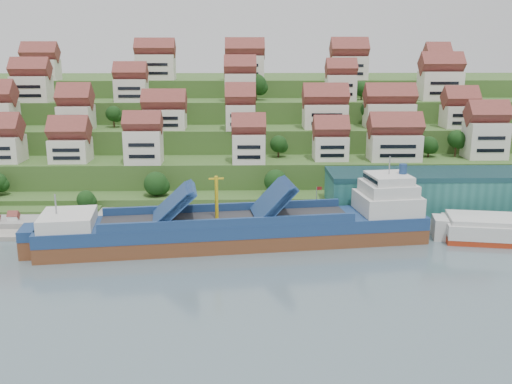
{
  "coord_description": "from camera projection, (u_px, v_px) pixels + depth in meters",
  "views": [
    {
      "loc": [
        0.38,
        -119.86,
        41.51
      ],
      "look_at": [
        3.79,
        14.0,
        8.0
      ],
      "focal_mm": 40.0,
      "sensor_mm": 36.0,
      "label": 1
    }
  ],
  "objects": [
    {
      "name": "hillside",
      "position": [
        241.0,
        130.0,
        224.14
      ],
      "size": [
        260.0,
        128.0,
        31.0
      ],
      "color": "#2D4C1E",
      "rests_on": "ground"
    },
    {
      "name": "warehouse",
      "position": [
        448.0,
        191.0,
        142.32
      ],
      "size": [
        60.0,
        15.0,
        10.0
      ],
      "primitive_type": "cube",
      "color": "#266761",
      "rests_on": "quay"
    },
    {
      "name": "ground",
      "position": [
        241.0,
        242.0,
        126.3
      ],
      "size": [
        300.0,
        300.0,
        0.0
      ],
      "primitive_type": "plane",
      "color": "slate",
      "rests_on": "ground"
    },
    {
      "name": "cargo_ship",
      "position": [
        247.0,
        229.0,
        124.49
      ],
      "size": [
        84.28,
        23.42,
        18.55
      ],
      "rotation": [
        0.0,
        0.0,
        0.13
      ],
      "color": "brown",
      "rests_on": "ground"
    },
    {
      "name": "quay",
      "position": [
        321.0,
        218.0,
        141.07
      ],
      "size": [
        180.0,
        14.0,
        2.2
      ],
      "primitive_type": "cube",
      "color": "gray",
      "rests_on": "ground"
    },
    {
      "name": "hillside_village",
      "position": [
        245.0,
        105.0,
        179.43
      ],
      "size": [
        157.37,
        62.57,
        28.84
      ],
      "color": "silver",
      "rests_on": "ground"
    },
    {
      "name": "hillside_trees",
      "position": [
        213.0,
        139.0,
        165.52
      ],
      "size": [
        141.76,
        60.46,
        30.9
      ],
      "color": "#173D14",
      "rests_on": "ground"
    },
    {
      "name": "flagpole",
      "position": [
        317.0,
        200.0,
        134.77
      ],
      "size": [
        1.28,
        0.16,
        8.0
      ],
      "color": "gray",
      "rests_on": "quay"
    }
  ]
}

